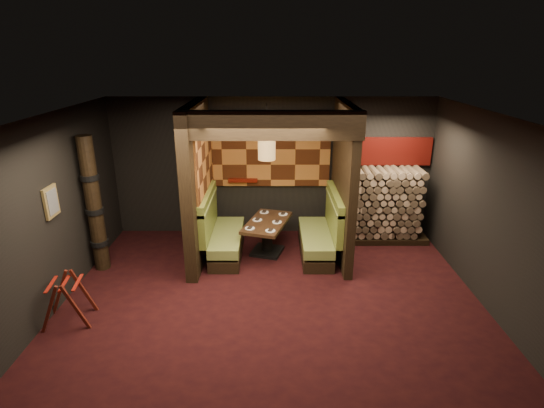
{
  "coord_description": "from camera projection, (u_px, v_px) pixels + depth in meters",
  "views": [
    {
      "loc": [
        0.01,
        -5.7,
        3.7
      ],
      "look_at": [
        0.0,
        1.3,
        1.15
      ],
      "focal_mm": 28.0,
      "sensor_mm": 36.0,
      "label": 1
    }
  ],
  "objects": [
    {
      "name": "dining_table",
      "position": [
        267.0,
        232.0,
        8.08
      ],
      "size": [
        1.0,
        1.38,
        0.66
      ],
      "color": "black",
      "rests_on": "floor"
    },
    {
      "name": "wall_left",
      "position": [
        47.0,
        217.0,
        6.14
      ],
      "size": [
        0.02,
        5.5,
        2.85
      ],
      "primitive_type": "cube",
      "color": "black",
      "rests_on": "ground"
    },
    {
      "name": "booth_bench_right",
      "position": [
        321.0,
        235.0,
        8.03
      ],
      "size": [
        0.68,
        1.6,
        1.14
      ],
      "color": "black",
      "rests_on": "floor"
    },
    {
      "name": "wall_right",
      "position": [
        497.0,
        217.0,
        6.13
      ],
      "size": [
        0.02,
        5.5,
        2.85
      ],
      "primitive_type": "cube",
      "color": "black",
      "rests_on": "ground"
    },
    {
      "name": "firewood_stack",
      "position": [
        385.0,
        205.0,
        8.57
      ],
      "size": [
        1.73,
        0.7,
        1.5
      ],
      "color": "black",
      "rests_on": "floor"
    },
    {
      "name": "framed_picture",
      "position": [
        51.0,
        202.0,
        6.16
      ],
      "size": [
        0.05,
        0.36,
        0.46
      ],
      "color": "olive",
      "rests_on": "wall_left"
    },
    {
      "name": "ceiling",
      "position": [
        272.0,
        117.0,
        5.64
      ],
      "size": [
        6.5,
        5.5,
        0.02
      ],
      "primitive_type": "cube",
      "color": "black",
      "rests_on": "ground"
    },
    {
      "name": "luggage_rack",
      "position": [
        67.0,
        298.0,
        6.03
      ],
      "size": [
        0.75,
        0.58,
        0.75
      ],
      "color": "#4C160D",
      "rests_on": "floor"
    },
    {
      "name": "wall_back",
      "position": [
        272.0,
        167.0,
        8.73
      ],
      "size": [
        6.5,
        0.02,
        2.85
      ],
      "primitive_type": "cube",
      "color": "black",
      "rests_on": "ground"
    },
    {
      "name": "lacquer_shelf",
      "position": [
        243.0,
        180.0,
        8.71
      ],
      "size": [
        0.6,
        0.12,
        0.07
      ],
      "primitive_type": "cube",
      "color": "#591007",
      "rests_on": "wall_back"
    },
    {
      "name": "header_beam",
      "position": [
        270.0,
        125.0,
        6.38
      ],
      "size": [
        2.85,
        0.18,
        0.44
      ],
      "primitive_type": "cube",
      "color": "black",
      "rests_on": "partition_left"
    },
    {
      "name": "bay_front_post",
      "position": [
        346.0,
        178.0,
        7.97
      ],
      "size": [
        0.08,
        0.08,
        2.85
      ],
      "primitive_type": "cube",
      "color": "black",
      "rests_on": "floor"
    },
    {
      "name": "partition_left",
      "position": [
        198.0,
        183.0,
        7.69
      ],
      "size": [
        0.2,
        2.2,
        2.85
      ],
      "primitive_type": "cube",
      "color": "black",
      "rests_on": "floor"
    },
    {
      "name": "floor",
      "position": [
        272.0,
        302.0,
        6.62
      ],
      "size": [
        6.5,
        5.5,
        0.02
      ],
      "primitive_type": "cube",
      "color": "black",
      "rests_on": "ground"
    },
    {
      "name": "tapa_side_panel",
      "position": [
        204.0,
        158.0,
        7.7
      ],
      "size": [
        0.04,
        1.85,
        1.45
      ],
      "primitive_type": "cube",
      "color": "#AD6429",
      "rests_on": "partition_left"
    },
    {
      "name": "totem_column",
      "position": [
        94.0,
        206.0,
        7.25
      ],
      "size": [
        0.31,
        0.31,
        2.4
      ],
      "color": "black",
      "rests_on": "floor"
    },
    {
      "name": "tapa_back_panel",
      "position": [
        271.0,
        149.0,
        8.55
      ],
      "size": [
        2.4,
        0.06,
        1.55
      ],
      "primitive_type": "cube",
      "color": "#AD6429",
      "rests_on": "wall_back"
    },
    {
      "name": "partition_right",
      "position": [
        343.0,
        182.0,
        7.73
      ],
      "size": [
        0.15,
        2.1,
        2.85
      ],
      "primitive_type": "cube",
      "color": "black",
      "rests_on": "floor"
    },
    {
      "name": "mosaic_header",
      "position": [
        385.0,
        151.0,
        8.53
      ],
      "size": [
        1.83,
        0.1,
        0.56
      ],
      "primitive_type": "cube",
      "color": "maroon",
      "rests_on": "wall_back"
    },
    {
      "name": "pendant_lamp",
      "position": [
        267.0,
        147.0,
        7.47
      ],
      "size": [
        0.31,
        0.31,
        0.99
      ],
      "color": "olive",
      "rests_on": "ceiling"
    },
    {
      "name": "booth_bench_left",
      "position": [
        221.0,
        235.0,
        8.04
      ],
      "size": [
        0.68,
        1.6,
        1.14
      ],
      "color": "black",
      "rests_on": "floor"
    },
    {
      "name": "wall_front",
      "position": [
        272.0,
        339.0,
        3.54
      ],
      "size": [
        6.5,
        0.02,
        2.85
      ],
      "primitive_type": "cube",
      "color": "black",
      "rests_on": "ground"
    },
    {
      "name": "place_settings",
      "position": [
        267.0,
        221.0,
        8.0
      ],
      "size": [
        0.8,
        1.11,
        0.03
      ],
      "color": "white",
      "rests_on": "dining_table"
    }
  ]
}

